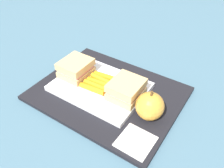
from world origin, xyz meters
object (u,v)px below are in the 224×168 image
Objects in this scene: apple at (150,106)px; paper_napkin at (136,141)px; sandwich_half_right at (126,89)px; sandwich_half_left at (76,68)px; food_tray at (100,87)px; carrot_sticks_bundle at (100,83)px.

paper_napkin is (0.01, -0.08, -0.03)m from apple.
sandwich_half_right is 0.07m from apple.
food_tray is at bearing 0.00° from sandwich_half_left.
apple is (0.23, -0.02, -0.00)m from sandwich_half_left.
food_tray is 0.01m from carrot_sticks_bundle.
apple is at bearing 97.55° from paper_napkin.
apple is at bearing -4.53° from sandwich_half_left.
apple reaches higher than sandwich_half_left.
apple is at bearing -14.15° from sandwich_half_right.
sandwich_half_right is at bearing 0.00° from sandwich_half_left.
sandwich_half_left is at bearing 180.00° from sandwich_half_right.
apple reaches higher than sandwich_half_right.
apple is (0.15, -0.02, 0.03)m from food_tray.
carrot_sticks_bundle is at bearing 155.04° from food_tray.
food_tray is at bearing 180.00° from sandwich_half_right.
food_tray is 3.04× the size of apple.
sandwich_half_right is (0.08, 0.00, 0.03)m from food_tray.
carrot_sticks_bundle reaches higher than food_tray.
sandwich_half_left is 1.01× the size of carrot_sticks_bundle.
carrot_sticks_bundle is at bearing 148.83° from paper_napkin.
apple reaches higher than food_tray.
apple is 1.08× the size of paper_napkin.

